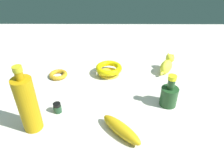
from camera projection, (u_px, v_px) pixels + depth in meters
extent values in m
plane|color=silver|center=(112.00, 96.00, 0.92)|extent=(2.00, 2.00, 0.00)
torus|color=gold|center=(57.00, 75.00, 1.05)|extent=(0.09, 0.09, 0.02)
cylinder|color=#1F452A|center=(57.00, 109.00, 0.83)|extent=(0.03, 0.03, 0.03)
cylinder|color=gold|center=(56.00, 106.00, 0.82)|extent=(0.03, 0.03, 0.00)
cylinder|color=black|center=(56.00, 105.00, 0.82)|extent=(0.03, 0.03, 0.01)
cylinder|color=#B48A0C|center=(27.00, 105.00, 0.71)|extent=(0.07, 0.07, 0.21)
cylinder|color=#B48A0C|center=(18.00, 75.00, 0.64)|extent=(0.03, 0.03, 0.03)
cylinder|color=gold|center=(16.00, 69.00, 0.63)|extent=(0.03, 0.03, 0.02)
cylinder|color=#204722|center=(168.00, 97.00, 0.85)|extent=(0.07, 0.07, 0.08)
cylinder|color=#204722|center=(170.00, 84.00, 0.82)|extent=(0.03, 0.03, 0.04)
cylinder|color=#F9F51E|center=(171.00, 78.00, 0.80)|extent=(0.03, 0.03, 0.02)
ellipsoid|color=yellow|center=(165.00, 67.00, 1.07)|extent=(0.10, 0.11, 0.07)
sphere|color=yellow|center=(169.00, 58.00, 1.08)|extent=(0.04, 0.04, 0.04)
cone|color=yellow|center=(168.00, 54.00, 1.08)|extent=(0.02, 0.02, 0.02)
cone|color=yellow|center=(172.00, 56.00, 1.07)|extent=(0.02, 0.02, 0.02)
ellipsoid|color=yellow|center=(161.00, 73.00, 1.05)|extent=(0.04, 0.05, 0.02)
ellipsoid|color=gold|center=(120.00, 129.00, 0.72)|extent=(0.16, 0.16, 0.05)
cylinder|color=yellow|center=(108.00, 73.00, 1.07)|extent=(0.11, 0.11, 0.01)
torus|color=yellow|center=(108.00, 68.00, 1.06)|extent=(0.13, 0.13, 0.03)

